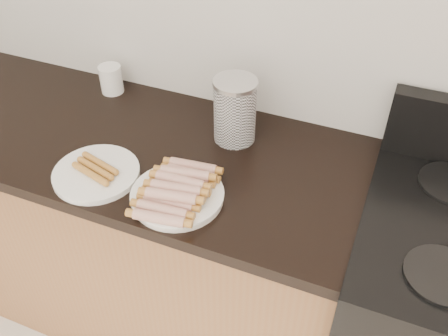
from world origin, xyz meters
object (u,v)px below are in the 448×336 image
at_px(side_plate, 96,173).
at_px(mug, 111,79).
at_px(main_plate, 177,197).
at_px(canister, 235,110).

height_order(side_plate, mug, mug).
bearing_deg(mug, side_plate, -63.96).
relative_size(main_plate, side_plate, 1.01).
relative_size(canister, mug, 2.09).
xyz_separation_m(side_plate, mug, (-0.20, 0.41, 0.04)).
bearing_deg(canister, main_plate, -97.78).
bearing_deg(canister, mug, 169.87).
relative_size(side_plate, mug, 2.52).
bearing_deg(main_plate, mug, 138.44).
distance_m(canister, mug, 0.51).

